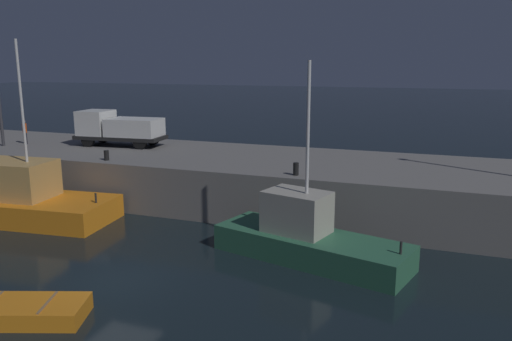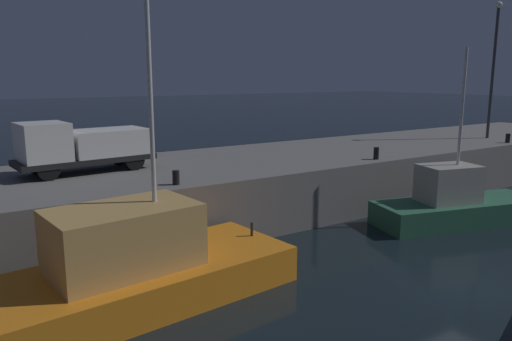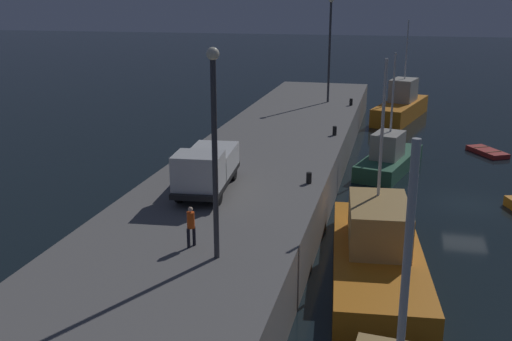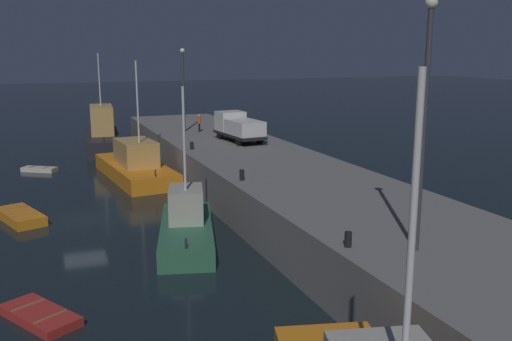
{
  "view_description": "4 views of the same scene",
  "coord_description": "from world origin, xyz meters",
  "px_view_note": "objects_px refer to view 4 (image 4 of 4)",
  "views": [
    {
      "loc": [
        11.18,
        -15.04,
        8.16
      ],
      "look_at": [
        1.26,
        11.89,
        2.05
      ],
      "focal_mm": 35.69,
      "sensor_mm": 36.0,
      "label": 1
    },
    {
      "loc": [
        -14.29,
        -9.01,
        6.95
      ],
      "look_at": [
        -0.23,
        12.55,
        1.99
      ],
      "focal_mm": 34.44,
      "sensor_mm": 36.0,
      "label": 2
    },
    {
      "loc": [
        -34.95,
        4.51,
        11.85
      ],
      "look_at": [
        -2.11,
        12.47,
        1.85
      ],
      "focal_mm": 41.31,
      "sensor_mm": 36.0,
      "label": 3
    },
    {
      "loc": [
        33.8,
        -2.16,
        9.96
      ],
      "look_at": [
        1.65,
        10.59,
        2.57
      ],
      "focal_mm": 39.08,
      "sensor_mm": 36.0,
      "label": 4
    }
  ],
  "objects_px": {
    "fishing_boat_orange": "(103,134)",
    "utility_truck": "(239,127)",
    "fishing_boat_blue": "(136,166)",
    "dockworker": "(199,122)",
    "fishing_boat_white": "(186,226)",
    "bollard_east": "(242,175)",
    "lamp_post_west": "(183,83)",
    "bollard_west": "(348,239)",
    "lamp_post_east": "(425,110)",
    "dinghy_red_small": "(39,169)",
    "dinghy_orange_near": "(20,216)",
    "rowboat_white_mid": "(40,315)",
    "bollard_central": "(192,146)"
  },
  "relations": [
    {
      "from": "fishing_boat_blue",
      "to": "dockworker",
      "type": "xyz_separation_m",
      "value": [
        -5.24,
        6.82,
        2.58
      ]
    },
    {
      "from": "lamp_post_west",
      "to": "lamp_post_east",
      "type": "height_order",
      "value": "lamp_post_east"
    },
    {
      "from": "dinghy_red_small",
      "to": "dockworker",
      "type": "height_order",
      "value": "dockworker"
    },
    {
      "from": "dinghy_red_small",
      "to": "utility_truck",
      "type": "bearing_deg",
      "value": 65.86
    },
    {
      "from": "lamp_post_west",
      "to": "fishing_boat_white",
      "type": "bearing_deg",
      "value": -14.34
    },
    {
      "from": "fishing_boat_white",
      "to": "bollard_east",
      "type": "height_order",
      "value": "fishing_boat_white"
    },
    {
      "from": "fishing_boat_white",
      "to": "rowboat_white_mid",
      "type": "bearing_deg",
      "value": -48.75
    },
    {
      "from": "lamp_post_east",
      "to": "bollard_central",
      "type": "xyz_separation_m",
      "value": [
        -24.3,
        -2.0,
        -4.95
      ]
    },
    {
      "from": "utility_truck",
      "to": "lamp_post_west",
      "type": "bearing_deg",
      "value": -159.23
    },
    {
      "from": "bollard_east",
      "to": "fishing_boat_white",
      "type": "bearing_deg",
      "value": -66.93
    },
    {
      "from": "rowboat_white_mid",
      "to": "bollard_central",
      "type": "height_order",
      "value": "bollard_central"
    },
    {
      "from": "fishing_boat_orange",
      "to": "lamp_post_west",
      "type": "distance_m",
      "value": 12.57
    },
    {
      "from": "dinghy_red_small",
      "to": "bollard_west",
      "type": "distance_m",
      "value": 34.26
    },
    {
      "from": "fishing_boat_blue",
      "to": "dockworker",
      "type": "bearing_deg",
      "value": 127.53
    },
    {
      "from": "fishing_boat_orange",
      "to": "dinghy_orange_near",
      "type": "distance_m",
      "value": 25.45
    },
    {
      "from": "rowboat_white_mid",
      "to": "dinghy_red_small",
      "type": "distance_m",
      "value": 28.61
    },
    {
      "from": "lamp_post_west",
      "to": "bollard_central",
      "type": "distance_m",
      "value": 10.63
    },
    {
      "from": "fishing_boat_white",
      "to": "lamp_post_east",
      "type": "xyz_separation_m",
      "value": [
        11.56,
        5.8,
        7.03
      ]
    },
    {
      "from": "fishing_boat_orange",
      "to": "fishing_boat_blue",
      "type": "bearing_deg",
      "value": 3.0
    },
    {
      "from": "rowboat_white_mid",
      "to": "bollard_west",
      "type": "xyz_separation_m",
      "value": [
        3.81,
        11.06,
        2.84
      ]
    },
    {
      "from": "lamp_post_east",
      "to": "bollard_west",
      "type": "distance_m",
      "value": 5.54
    },
    {
      "from": "fishing_boat_blue",
      "to": "dinghy_red_small",
      "type": "bearing_deg",
      "value": -128.46
    },
    {
      "from": "rowboat_white_mid",
      "to": "lamp_post_west",
      "type": "relative_size",
      "value": 0.5
    },
    {
      "from": "utility_truck",
      "to": "bollard_west",
      "type": "distance_m",
      "value": 25.95
    },
    {
      "from": "bollard_central",
      "to": "bollard_east",
      "type": "bearing_deg",
      "value": -0.35
    },
    {
      "from": "lamp_post_east",
      "to": "rowboat_white_mid",
      "type": "bearing_deg",
      "value": -110.86
    },
    {
      "from": "fishing_boat_white",
      "to": "bollard_east",
      "type": "relative_size",
      "value": 13.94
    },
    {
      "from": "fishing_boat_orange",
      "to": "bollard_central",
      "type": "height_order",
      "value": "fishing_boat_orange"
    },
    {
      "from": "fishing_boat_orange",
      "to": "utility_truck",
      "type": "bearing_deg",
      "value": 28.99
    },
    {
      "from": "fishing_boat_orange",
      "to": "utility_truck",
      "type": "relative_size",
      "value": 2.1
    },
    {
      "from": "fishing_boat_white",
      "to": "bollard_central",
      "type": "height_order",
      "value": "fishing_boat_white"
    },
    {
      "from": "lamp_post_east",
      "to": "dinghy_red_small",
      "type": "bearing_deg",
      "value": -159.09
    },
    {
      "from": "rowboat_white_mid",
      "to": "bollard_central",
      "type": "relative_size",
      "value": 6.65
    },
    {
      "from": "bollard_central",
      "to": "lamp_post_west",
      "type": "bearing_deg",
      "value": 168.75
    },
    {
      "from": "utility_truck",
      "to": "dinghy_orange_near",
      "type": "bearing_deg",
      "value": -65.1
    },
    {
      "from": "fishing_boat_blue",
      "to": "bollard_central",
      "type": "height_order",
      "value": "fishing_boat_blue"
    },
    {
      "from": "fishing_boat_orange",
      "to": "bollard_central",
      "type": "relative_size",
      "value": 22.37
    },
    {
      "from": "bollard_central",
      "to": "utility_truck",
      "type": "bearing_deg",
      "value": 117.46
    },
    {
      "from": "fishing_boat_blue",
      "to": "fishing_boat_white",
      "type": "xyz_separation_m",
      "value": [
        16.4,
        -0.11,
        -0.13
      ]
    },
    {
      "from": "dinghy_orange_near",
      "to": "lamp_post_east",
      "type": "distance_m",
      "value": 24.83
    },
    {
      "from": "dinghy_red_small",
      "to": "lamp_post_west",
      "type": "height_order",
      "value": "lamp_post_west"
    },
    {
      "from": "bollard_west",
      "to": "fishing_boat_blue",
      "type": "bearing_deg",
      "value": -172.52
    },
    {
      "from": "dockworker",
      "to": "fishing_boat_orange",
      "type": "bearing_deg",
      "value": -142.63
    },
    {
      "from": "fishing_boat_orange",
      "to": "dockworker",
      "type": "height_order",
      "value": "fishing_boat_orange"
    },
    {
      "from": "lamp_post_east",
      "to": "bollard_west",
      "type": "relative_size",
      "value": 15.35
    },
    {
      "from": "fishing_boat_white",
      "to": "bollard_east",
      "type": "xyz_separation_m",
      "value": [
        -1.59,
        3.74,
        2.11
      ]
    },
    {
      "from": "fishing_boat_orange",
      "to": "rowboat_white_mid",
      "type": "relative_size",
      "value": 3.37
    },
    {
      "from": "lamp_post_west",
      "to": "bollard_west",
      "type": "distance_m",
      "value": 33.0
    },
    {
      "from": "lamp_post_east",
      "to": "bollard_east",
      "type": "xyz_separation_m",
      "value": [
        -13.15,
        -2.07,
        -4.92
      ]
    },
    {
      "from": "fishing_boat_blue",
      "to": "bollard_east",
      "type": "relative_size",
      "value": 19.13
    }
  ]
}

